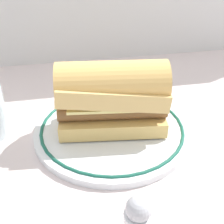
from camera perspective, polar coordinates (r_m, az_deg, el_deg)
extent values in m
plane|color=beige|center=(0.54, -2.33, -5.81)|extent=(1.50, 1.50, 0.00)
cylinder|color=white|center=(0.56, 0.00, -3.37)|extent=(0.28, 0.28, 0.01)
torus|color=#195947|center=(0.55, 0.00, -2.87)|extent=(0.26, 0.26, 0.01)
cube|color=#E4BA68|center=(0.55, 0.00, -1.50)|extent=(0.19, 0.11, 0.03)
cylinder|color=brown|center=(0.52, 0.11, 0.04)|extent=(0.19, 0.05, 0.03)
cylinder|color=brown|center=(0.54, -0.10, 1.64)|extent=(0.19, 0.05, 0.03)
cube|color=#EAD67A|center=(0.52, 0.00, 2.34)|extent=(0.16, 0.10, 0.01)
cube|color=#DFB66C|center=(0.51, 0.00, 4.03)|extent=(0.19, 0.11, 0.05)
cylinder|color=#E8B663|center=(0.51, 0.00, 5.52)|extent=(0.19, 0.10, 0.07)
sphere|color=silver|center=(0.36, 5.03, -17.50)|extent=(0.03, 0.03, 0.03)
cube|color=silver|center=(0.67, 1.26, 3.08)|extent=(0.09, 0.08, 0.01)
cube|color=black|center=(0.73, 4.67, 5.81)|extent=(0.05, 0.05, 0.01)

